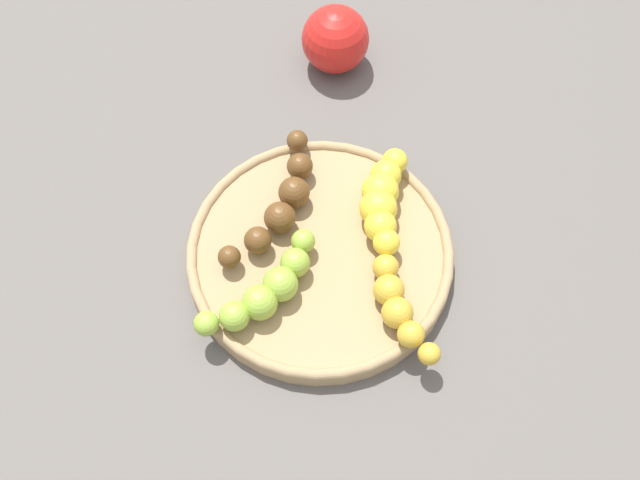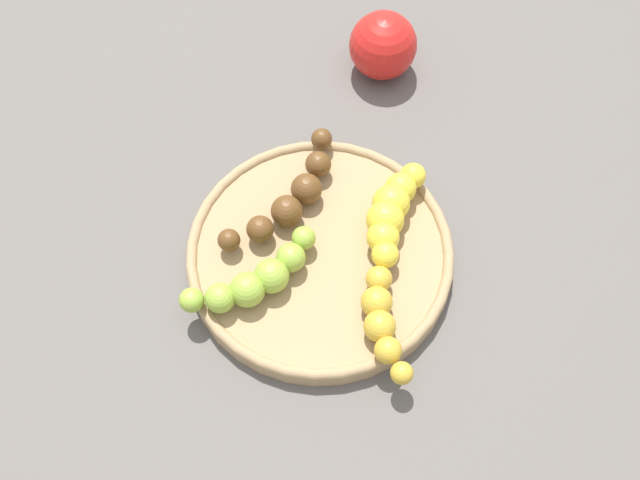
% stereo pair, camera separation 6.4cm
% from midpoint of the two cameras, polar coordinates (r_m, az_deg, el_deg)
% --- Properties ---
extents(ground_plane, '(2.40, 2.40, 0.00)m').
position_cam_midpoint_polar(ground_plane, '(0.67, 2.71, -1.79)').
color(ground_plane, '#56514C').
extents(fruit_bowl, '(0.25, 0.25, 0.02)m').
position_cam_midpoint_polar(fruit_bowl, '(0.66, 2.75, -1.32)').
color(fruit_bowl, '#A08259').
rests_on(fruit_bowl, ground_plane).
extents(banana_spotted, '(0.12, 0.06, 0.03)m').
position_cam_midpoint_polar(banana_spotted, '(0.62, 7.94, -6.10)').
color(banana_spotted, gold).
rests_on(banana_spotted, fruit_bowl).
extents(banana_yellow, '(0.11, 0.05, 0.04)m').
position_cam_midpoint_polar(banana_yellow, '(0.66, 8.44, 1.95)').
color(banana_yellow, yellow).
rests_on(banana_yellow, fruit_bowl).
extents(banana_overripe, '(0.15, 0.08, 0.03)m').
position_cam_midpoint_polar(banana_overripe, '(0.67, 0.42, 3.24)').
color(banana_overripe, '#593819').
rests_on(banana_overripe, fruit_bowl).
extents(banana_green, '(0.11, 0.10, 0.03)m').
position_cam_midpoint_polar(banana_green, '(0.63, -2.15, -3.34)').
color(banana_green, '#8CAD38').
rests_on(banana_green, fruit_bowl).
extents(apple_red, '(0.07, 0.07, 0.07)m').
position_cam_midpoint_polar(apple_red, '(0.79, 7.42, 14.89)').
color(apple_red, red).
rests_on(apple_red, ground_plane).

